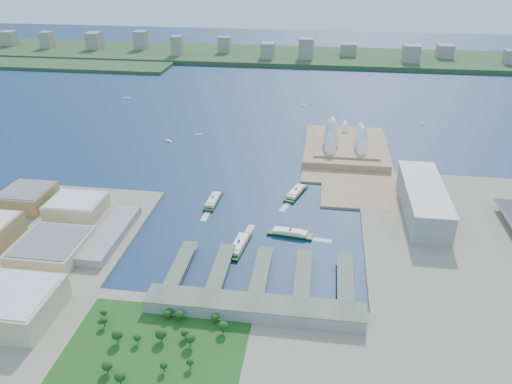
# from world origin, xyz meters

# --- Properties ---
(ground) EXTENTS (3000.00, 3000.00, 0.00)m
(ground) POSITION_xyz_m (0.00, 0.00, 0.00)
(ground) COLOR #0E2143
(ground) RESTS_ON ground
(west_land) EXTENTS (220.00, 390.00, 3.00)m
(west_land) POSITION_xyz_m (-250.00, -105.00, 1.50)
(west_land) COLOR gray
(west_land) RESTS_ON ground
(south_land) EXTENTS (720.00, 180.00, 3.00)m
(south_land) POSITION_xyz_m (0.00, -210.00, 1.50)
(south_land) COLOR gray
(south_land) RESTS_ON ground
(east_land) EXTENTS (240.00, 500.00, 3.00)m
(east_land) POSITION_xyz_m (240.00, -50.00, 1.50)
(east_land) COLOR gray
(east_land) RESTS_ON ground
(peninsula) EXTENTS (135.00, 220.00, 3.00)m
(peninsula) POSITION_xyz_m (107.50, 260.00, 1.50)
(peninsula) COLOR #A07C57
(peninsula) RESTS_ON ground
(far_shore) EXTENTS (2200.00, 260.00, 12.00)m
(far_shore) POSITION_xyz_m (0.00, 980.00, 6.00)
(far_shore) COLOR #2D4926
(far_shore) RESTS_ON ground
(opera_house) EXTENTS (134.00, 180.00, 58.00)m
(opera_house) POSITION_xyz_m (105.00, 280.00, 32.00)
(opera_house) COLOR white
(opera_house) RESTS_ON peninsula
(toaster_building) EXTENTS (45.00, 155.00, 35.00)m
(toaster_building) POSITION_xyz_m (195.00, 80.00, 20.50)
(toaster_building) COLOR gray
(toaster_building) RESTS_ON east_land
(west_buildings) EXTENTS (200.00, 280.00, 27.00)m
(west_buildings) POSITION_xyz_m (-250.00, -70.00, 16.50)
(west_buildings) COLOR #9D7E4E
(west_buildings) RESTS_ON west_land
(ferry_wharves) EXTENTS (184.00, 90.00, 9.30)m
(ferry_wharves) POSITION_xyz_m (14.00, -75.00, 4.65)
(ferry_wharves) COLOR #4F5A44
(ferry_wharves) RESTS_ON ground
(terminal_building) EXTENTS (200.00, 28.00, 12.00)m
(terminal_building) POSITION_xyz_m (15.00, -135.00, 9.00)
(terminal_building) COLOR gray
(terminal_building) RESTS_ON south_land
(park) EXTENTS (150.00, 110.00, 16.00)m
(park) POSITION_xyz_m (-60.00, -190.00, 11.00)
(park) COLOR #194714
(park) RESTS_ON south_land
(far_skyline) EXTENTS (1900.00, 140.00, 55.00)m
(far_skyline) POSITION_xyz_m (0.00, 960.00, 39.50)
(far_skyline) COLOR gray
(far_skyline) RESTS_ON far_shore
(ferry_a) EXTENTS (15.97, 53.24, 9.96)m
(ferry_a) POSITION_xyz_m (-69.23, 75.24, 4.98)
(ferry_a) COLOR black
(ferry_a) RESTS_ON ground
(ferry_b) EXTENTS (30.00, 56.91, 10.45)m
(ferry_b) POSITION_xyz_m (36.31, 113.15, 5.22)
(ferry_b) COLOR black
(ferry_b) RESTS_ON ground
(ferry_c) EXTENTS (21.71, 57.76, 10.66)m
(ferry_c) POSITION_xyz_m (-17.56, -25.99, 5.33)
(ferry_c) COLOR black
(ferry_c) RESTS_ON ground
(ferry_d) EXTENTS (53.85, 19.93, 9.94)m
(ferry_d) POSITION_xyz_m (36.71, 7.92, 4.97)
(ferry_d) COLOR black
(ferry_d) RESTS_ON ground
(boat_a) EXTENTS (14.01, 11.99, 2.86)m
(boat_a) POSITION_xyz_m (-192.00, 281.53, 1.43)
(boat_a) COLOR white
(boat_a) RESTS_ON ground
(boat_b) EXTENTS (10.90, 7.66, 2.79)m
(boat_b) POSITION_xyz_m (-149.71, 318.85, 1.40)
(boat_b) COLOR white
(boat_b) RESTS_ON ground
(boat_c) EXTENTS (3.91, 10.44, 2.30)m
(boat_c) POSITION_xyz_m (249.40, 437.03, 1.15)
(boat_c) COLOR white
(boat_c) RESTS_ON ground
(boat_d) EXTENTS (15.17, 3.73, 2.55)m
(boat_d) POSITION_xyz_m (-359.19, 521.26, 1.27)
(boat_d) COLOR white
(boat_d) RESTS_ON ground
(boat_e) EXTENTS (8.13, 11.98, 2.82)m
(boat_e) POSITION_xyz_m (24.54, 520.66, 1.41)
(boat_e) COLOR white
(boat_e) RESTS_ON ground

